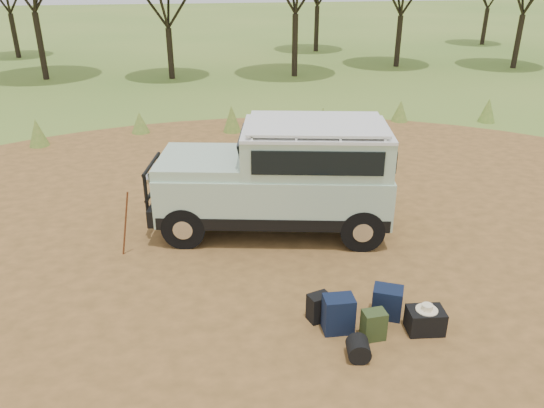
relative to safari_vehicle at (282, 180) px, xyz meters
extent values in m
plane|color=#567F2D|center=(-0.33, -1.58, -1.12)|extent=(140.00, 140.00, 0.00)
cylinder|color=#9B6732|center=(-0.33, -1.58, -1.12)|extent=(23.00, 23.00, 0.01)
cone|color=#567F2D|center=(-6.33, 6.72, -0.70)|extent=(0.60, 0.60, 0.85)
cone|color=#567F2D|center=(-3.33, 7.62, -0.77)|extent=(0.60, 0.60, 0.70)
cone|color=#567F2D|center=(-0.33, 7.22, -0.67)|extent=(0.60, 0.60, 0.90)
cone|color=#567F2D|center=(2.67, 6.82, -0.72)|extent=(0.60, 0.60, 0.80)
cone|color=#567F2D|center=(5.67, 7.52, -0.75)|extent=(0.60, 0.60, 0.75)
cone|color=#567F2D|center=(8.67, 6.92, -0.70)|extent=(0.60, 0.60, 0.85)
cylinder|color=black|center=(-8.33, 17.42, 0.41)|extent=(0.28, 0.28, 3.06)
cylinder|color=black|center=(-2.33, 16.62, 0.05)|extent=(0.28, 0.28, 2.34)
cylinder|color=black|center=(3.67, 16.22, 0.34)|extent=(0.28, 0.28, 2.93)
cylinder|color=black|center=(9.67, 17.92, 0.18)|extent=(0.28, 0.28, 2.61)
cylinder|color=black|center=(15.67, 16.42, 0.23)|extent=(0.28, 0.28, 2.70)
cylinder|color=black|center=(-11.33, 24.42, 0.11)|extent=(0.28, 0.28, 2.48)
cylinder|color=black|center=(6.67, 23.92, 0.23)|extent=(0.28, 0.28, 2.70)
cylinder|color=black|center=(18.67, 24.92, 0.05)|extent=(0.28, 0.28, 2.34)
cube|color=#ACC9AC|center=(-0.16, 0.03, -0.21)|extent=(4.89, 2.76, 0.97)
cube|color=black|center=(-0.16, 0.03, -0.57)|extent=(4.81, 2.78, 0.25)
cube|color=#ACC9AC|center=(0.65, -0.13, 0.66)|extent=(3.16, 2.35, 0.77)
cube|color=white|center=(0.65, -0.13, 1.08)|extent=(3.17, 2.38, 0.06)
cube|color=white|center=(0.65, -0.13, 1.18)|extent=(2.92, 2.23, 0.05)
cube|color=#ACC9AC|center=(-1.58, 0.32, 0.38)|extent=(2.02, 2.08, 0.20)
cube|color=black|center=(-0.73, 0.15, 0.70)|extent=(0.47, 1.56, 0.54)
cube|color=black|center=(0.47, -1.04, 0.70)|extent=(2.39, 0.52, 0.46)
cube|color=black|center=(0.83, 0.78, 0.70)|extent=(2.39, 0.52, 0.46)
cube|color=black|center=(2.07, -0.42, 0.66)|extent=(0.35, 1.50, 0.42)
cube|color=black|center=(-2.47, 0.50, -0.51)|extent=(0.51, 1.85, 0.35)
cylinder|color=black|center=(-2.59, 0.52, 0.31)|extent=(0.33, 1.31, 0.07)
cylinder|color=black|center=(-2.59, 0.52, -0.23)|extent=(0.33, 1.31, 0.07)
cylinder|color=silver|center=(-2.67, 0.24, 0.10)|extent=(0.11, 0.23, 0.23)
cylinder|color=silver|center=(-2.56, 0.81, 0.10)|extent=(0.11, 0.23, 0.23)
cube|color=white|center=(-2.55, 0.51, -0.39)|extent=(0.12, 0.43, 0.12)
cylinder|color=black|center=(-0.47, 1.01, 0.59)|extent=(0.10, 0.10, 0.84)
cylinder|color=black|center=(-2.02, -0.43, -0.69)|extent=(0.90, 0.45, 0.86)
cylinder|color=black|center=(-1.70, 1.18, -0.69)|extent=(0.90, 0.45, 0.86)
cylinder|color=black|center=(1.39, -1.12, -0.69)|extent=(0.90, 0.45, 0.86)
cylinder|color=black|center=(1.71, 0.50, -0.69)|extent=(0.90, 0.45, 0.86)
cylinder|color=brown|center=(-3.10, -0.61, -0.45)|extent=(0.28, 0.15, 1.35)
cube|color=black|center=(0.01, -3.19, -0.89)|extent=(0.39, 0.34, 0.46)
cube|color=#101A32|center=(0.23, -3.50, -0.82)|extent=(0.47, 0.34, 0.60)
cube|color=#374921|center=(0.70, -3.77, -0.89)|extent=(0.36, 0.27, 0.47)
cube|color=#101A32|center=(1.10, -3.27, -0.87)|extent=(0.56, 0.51, 0.51)
cube|color=black|center=(1.54, -3.74, -0.93)|extent=(0.58, 0.44, 0.39)
cylinder|color=black|center=(0.34, -4.16, -0.96)|extent=(0.38, 0.38, 0.33)
cylinder|color=beige|center=(1.54, -3.74, -0.73)|extent=(0.33, 0.33, 0.01)
cylinder|color=beige|center=(1.54, -3.74, -0.68)|extent=(0.17, 0.17, 0.08)
camera|label=1|loc=(-1.86, -9.85, 4.04)|focal=35.00mm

